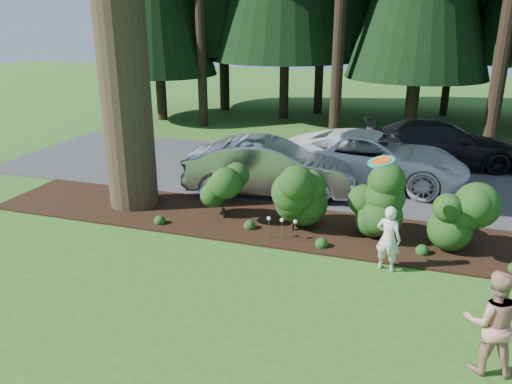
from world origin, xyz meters
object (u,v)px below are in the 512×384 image
(car_silver_wagon, at_px, (270,167))
(adult, at_px, (491,322))
(car_white_suv, at_px, (372,158))
(child, at_px, (388,238))
(frisbee, at_px, (381,161))
(car_dark_suv, at_px, (441,144))

(car_silver_wagon, relative_size, adult, 3.00)
(car_white_suv, relative_size, child, 4.09)
(adult, height_order, frisbee, frisbee)
(child, height_order, frisbee, frisbee)
(car_silver_wagon, relative_size, car_dark_suv, 0.92)
(adult, distance_m, frisbee, 3.40)
(car_white_suv, xyz_separation_m, frisbee, (0.61, -5.48, 1.44))
(car_dark_suv, bearing_deg, frisbee, 161.73)
(frisbee, bearing_deg, car_white_suv, 96.40)
(child, distance_m, adult, 3.03)
(car_white_suv, bearing_deg, car_dark_suv, -33.69)
(child, height_order, adult, adult)
(car_dark_suv, bearing_deg, adult, 173.65)
(car_dark_suv, xyz_separation_m, adult, (0.41, -10.60, 0.01))
(car_silver_wagon, bearing_deg, adult, -150.26)
(child, xyz_separation_m, adult, (1.54, -2.60, 0.11))
(car_silver_wagon, xyz_separation_m, car_white_suv, (2.57, 1.86, -0.00))
(adult, bearing_deg, car_dark_suv, -95.50)
(car_white_suv, distance_m, frisbee, 5.70)
(car_dark_suv, height_order, frisbee, frisbee)
(car_white_suv, distance_m, car_dark_suv, 3.31)
(car_dark_suv, distance_m, child, 8.08)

